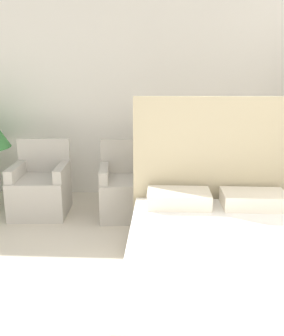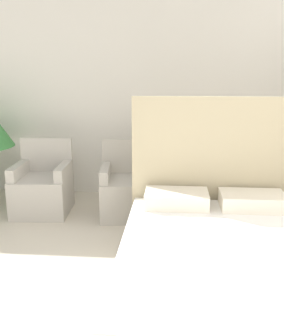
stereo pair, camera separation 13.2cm
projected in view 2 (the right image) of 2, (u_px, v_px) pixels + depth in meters
wall_back at (125, 90)px, 5.08m from camera, size 10.00×0.06×2.90m
bed at (222, 261)px, 2.85m from camera, size 1.58×2.12×1.46m
armchair_near_window_left at (43, 190)px, 4.59m from camera, size 0.69×0.71×0.88m
armchair_near_window_right at (129, 192)px, 4.50m from camera, size 0.72×0.73×0.88m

